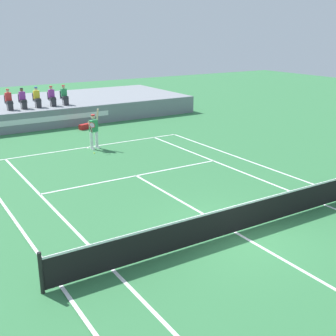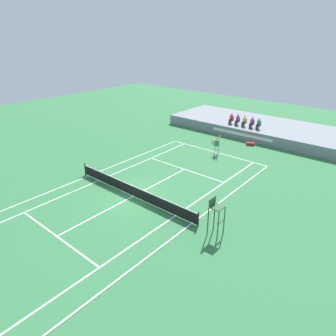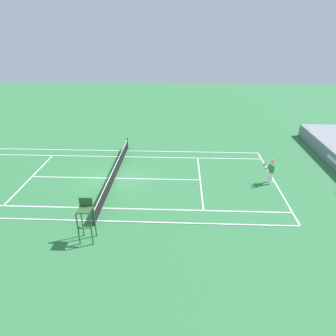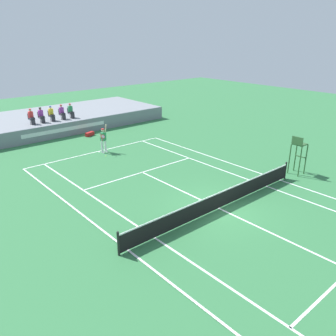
{
  "view_description": "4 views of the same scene",
  "coord_description": "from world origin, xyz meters",
  "px_view_note": "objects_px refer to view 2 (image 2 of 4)",
  "views": [
    {
      "loc": [
        -8.21,
        -9.15,
        5.96
      ],
      "look_at": [
        0.08,
        4.0,
        1.0
      ],
      "focal_mm": 46.82,
      "sensor_mm": 36.0,
      "label": 1
    },
    {
      "loc": [
        14.68,
        -13.36,
        11.26
      ],
      "look_at": [
        0.08,
        4.0,
        1.0
      ],
      "focal_mm": 31.92,
      "sensor_mm": 36.0,
      "label": 2
    },
    {
      "loc": [
        20.3,
        4.87,
        10.64
      ],
      "look_at": [
        0.08,
        4.0,
        1.0
      ],
      "focal_mm": 32.71,
      "sensor_mm": 36.0,
      "label": 3
    },
    {
      "loc": [
        -11.97,
        -9.94,
        8.16
      ],
      "look_at": [
        0.08,
        4.0,
        1.0
      ],
      "focal_mm": 36.89,
      "sensor_mm": 36.0,
      "label": 4
    }
  ],
  "objects_px": {
    "spectator_seated_2": "(244,121)",
    "spectator_seated_4": "(258,124)",
    "tennis_ball": "(209,156)",
    "equipment_bag": "(250,144)",
    "spectator_seated_3": "(252,123)",
    "spectator_seated_1": "(237,120)",
    "umpire_chair": "(216,212)",
    "spectator_seated_0": "(231,119)",
    "tennis_player": "(217,145)"
  },
  "relations": [
    {
      "from": "spectator_seated_0",
      "to": "umpire_chair",
      "type": "bearing_deg",
      "value": -63.27
    },
    {
      "from": "spectator_seated_3",
      "to": "equipment_bag",
      "type": "bearing_deg",
      "value": -63.71
    },
    {
      "from": "spectator_seated_1",
      "to": "equipment_bag",
      "type": "relative_size",
      "value": 1.32
    },
    {
      "from": "spectator_seated_2",
      "to": "spectator_seated_4",
      "type": "height_order",
      "value": "same"
    },
    {
      "from": "spectator_seated_1",
      "to": "tennis_ball",
      "type": "xyz_separation_m",
      "value": [
        1.25,
        -8.0,
        -1.78
      ]
    },
    {
      "from": "spectator_seated_2",
      "to": "spectator_seated_3",
      "type": "distance_m",
      "value": 0.96
    },
    {
      "from": "spectator_seated_1",
      "to": "spectator_seated_3",
      "type": "height_order",
      "value": "same"
    },
    {
      "from": "spectator_seated_3",
      "to": "spectator_seated_4",
      "type": "xyz_separation_m",
      "value": [
        0.83,
        0.0,
        0.0
      ]
    },
    {
      "from": "spectator_seated_3",
      "to": "umpire_chair",
      "type": "distance_m",
      "value": 19.75
    },
    {
      "from": "spectator_seated_0",
      "to": "tennis_ball",
      "type": "relative_size",
      "value": 18.6
    },
    {
      "from": "spectator_seated_1",
      "to": "tennis_ball",
      "type": "distance_m",
      "value": 8.29
    },
    {
      "from": "spectator_seated_1",
      "to": "tennis_player",
      "type": "height_order",
      "value": "spectator_seated_1"
    },
    {
      "from": "spectator_seated_2",
      "to": "spectator_seated_4",
      "type": "distance_m",
      "value": 1.78
    },
    {
      "from": "spectator_seated_0",
      "to": "spectator_seated_4",
      "type": "distance_m",
      "value": 3.5
    },
    {
      "from": "spectator_seated_1",
      "to": "equipment_bag",
      "type": "bearing_deg",
      "value": -38.67
    },
    {
      "from": "spectator_seated_4",
      "to": "tennis_ball",
      "type": "relative_size",
      "value": 18.6
    },
    {
      "from": "tennis_player",
      "to": "spectator_seated_4",
      "type": "bearing_deg",
      "value": 81.71
    },
    {
      "from": "spectator_seated_3",
      "to": "tennis_ball",
      "type": "relative_size",
      "value": 18.6
    },
    {
      "from": "spectator_seated_0",
      "to": "spectator_seated_4",
      "type": "relative_size",
      "value": 1.0
    },
    {
      "from": "tennis_ball",
      "to": "equipment_bag",
      "type": "relative_size",
      "value": 0.07
    },
    {
      "from": "spectator_seated_2",
      "to": "equipment_bag",
      "type": "bearing_deg",
      "value": -48.46
    },
    {
      "from": "tennis_ball",
      "to": "umpire_chair",
      "type": "bearing_deg",
      "value": -55.52
    },
    {
      "from": "spectator_seated_4",
      "to": "tennis_player",
      "type": "height_order",
      "value": "spectator_seated_4"
    },
    {
      "from": "spectator_seated_0",
      "to": "tennis_player",
      "type": "distance_m",
      "value": 7.63
    },
    {
      "from": "spectator_seated_1",
      "to": "spectator_seated_3",
      "type": "xyz_separation_m",
      "value": [
        1.84,
        0.0,
        0.0
      ]
    },
    {
      "from": "tennis_player",
      "to": "umpire_chair",
      "type": "bearing_deg",
      "value": -58.84
    },
    {
      "from": "spectator_seated_1",
      "to": "umpire_chair",
      "type": "bearing_deg",
      "value": -65.36
    },
    {
      "from": "tennis_ball",
      "to": "umpire_chair",
      "type": "relative_size",
      "value": 0.03
    },
    {
      "from": "spectator_seated_1",
      "to": "umpire_chair",
      "type": "height_order",
      "value": "spectator_seated_1"
    },
    {
      "from": "spectator_seated_0",
      "to": "spectator_seated_1",
      "type": "relative_size",
      "value": 1.0
    },
    {
      "from": "spectator_seated_0",
      "to": "spectator_seated_4",
      "type": "xyz_separation_m",
      "value": [
        3.5,
        0.0,
        0.0
      ]
    },
    {
      "from": "tennis_player",
      "to": "tennis_ball",
      "type": "bearing_deg",
      "value": -114.22
    },
    {
      "from": "equipment_bag",
      "to": "spectator_seated_0",
      "type": "bearing_deg",
      "value": 147.87
    },
    {
      "from": "equipment_bag",
      "to": "umpire_chair",
      "type": "bearing_deg",
      "value": -71.27
    },
    {
      "from": "spectator_seated_4",
      "to": "spectator_seated_0",
      "type": "bearing_deg",
      "value": 180.0
    },
    {
      "from": "spectator_seated_3",
      "to": "tennis_ball",
      "type": "xyz_separation_m",
      "value": [
        -0.59,
        -8.0,
        -1.78
      ]
    },
    {
      "from": "equipment_bag",
      "to": "tennis_ball",
      "type": "bearing_deg",
      "value": -107.9
    },
    {
      "from": "spectator_seated_1",
      "to": "spectator_seated_4",
      "type": "distance_m",
      "value": 2.67
    },
    {
      "from": "spectator_seated_3",
      "to": "tennis_player",
      "type": "distance_m",
      "value": 7.22
    },
    {
      "from": "spectator_seated_1",
      "to": "spectator_seated_0",
      "type": "bearing_deg",
      "value": 180.0
    },
    {
      "from": "spectator_seated_4",
      "to": "tennis_ball",
      "type": "bearing_deg",
      "value": -100.05
    },
    {
      "from": "tennis_player",
      "to": "equipment_bag",
      "type": "relative_size",
      "value": 2.18
    },
    {
      "from": "spectator_seated_0",
      "to": "spectator_seated_1",
      "type": "xyz_separation_m",
      "value": [
        0.84,
        0.0,
        0.0
      ]
    },
    {
      "from": "equipment_bag",
      "to": "spectator_seated_3",
      "type": "bearing_deg",
      "value": 116.29
    },
    {
      "from": "spectator_seated_0",
      "to": "umpire_chair",
      "type": "distance_m",
      "value": 20.81
    },
    {
      "from": "spectator_seated_0",
      "to": "tennis_ball",
      "type": "xyz_separation_m",
      "value": [
        2.09,
        -8.0,
        -1.78
      ]
    },
    {
      "from": "spectator_seated_3",
      "to": "tennis_ball",
      "type": "bearing_deg",
      "value": -94.23
    },
    {
      "from": "spectator_seated_1",
      "to": "umpire_chair",
      "type": "xyz_separation_m",
      "value": [
        8.52,
        -18.59,
        -0.25
      ]
    },
    {
      "from": "tennis_ball",
      "to": "umpire_chair",
      "type": "xyz_separation_m",
      "value": [
        7.27,
        -10.59,
        1.52
      ]
    },
    {
      "from": "spectator_seated_0",
      "to": "spectator_seated_1",
      "type": "bearing_deg",
      "value": 0.0
    }
  ]
}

